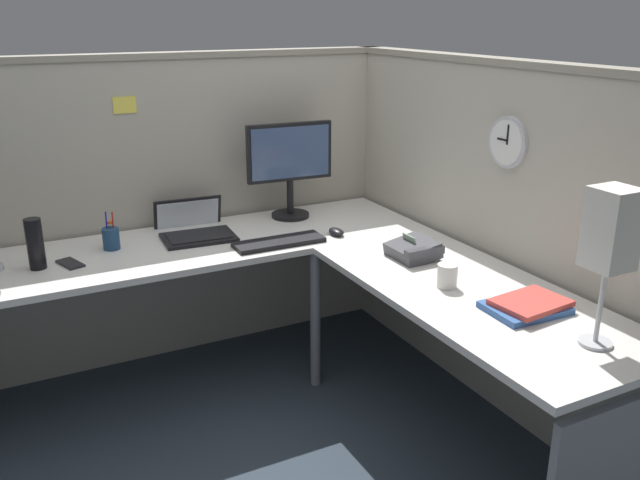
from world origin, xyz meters
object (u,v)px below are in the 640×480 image
at_px(cell_phone, 70,263).
at_px(office_phone, 414,250).
at_px(monitor, 290,163).
at_px(computer_mouse, 336,232).
at_px(keyboard, 279,242).
at_px(wall_clock, 509,142).
at_px(book_stack, 527,306).
at_px(laptop, 194,228).
at_px(coffee_mug, 447,276).
at_px(thermos_flask, 35,244).
at_px(pen_cup, 111,238).
at_px(desk_lamp_paper, 611,234).

bearing_deg(cell_phone, office_phone, -42.73).
xyz_separation_m(monitor, computer_mouse, (0.07, -0.38, -0.28)).
height_order(monitor, cell_phone, monitor).
bearing_deg(office_phone, keyboard, 135.43).
bearing_deg(wall_clock, computer_mouse, 128.98).
distance_m(cell_phone, book_stack, 1.90).
relative_size(laptop, cell_phone, 2.80).
relative_size(computer_mouse, wall_clock, 0.47).
height_order(laptop, office_phone, laptop).
xyz_separation_m(laptop, coffee_mug, (0.68, -1.12, 0.02)).
xyz_separation_m(computer_mouse, book_stack, (0.20, -1.09, 0.00)).
distance_m(office_phone, book_stack, 0.65).
height_order(laptop, computer_mouse, laptop).
bearing_deg(coffee_mug, monitor, 97.16).
xyz_separation_m(monitor, coffee_mug, (0.15, -1.16, -0.25)).
bearing_deg(book_stack, monitor, 100.34).
xyz_separation_m(computer_mouse, thermos_flask, (-1.34, 0.19, 0.09)).
bearing_deg(pen_cup, book_stack, -48.82).
bearing_deg(cell_phone, laptop, -2.36).
bearing_deg(computer_mouse, office_phone, -71.56).
height_order(computer_mouse, cell_phone, computer_mouse).
height_order(laptop, keyboard, laptop).
height_order(monitor, pen_cup, monitor).
bearing_deg(thermos_flask, office_phone, -22.97).
relative_size(keyboard, computer_mouse, 4.13).
distance_m(thermos_flask, desk_lamp_paper, 2.23).
height_order(keyboard, thermos_flask, thermos_flask).
relative_size(cell_phone, office_phone, 0.69).
height_order(laptop, cell_phone, laptop).
bearing_deg(thermos_flask, wall_clock, -23.43).
distance_m(monitor, thermos_flask, 1.30).
bearing_deg(book_stack, office_phone, 94.46).
xyz_separation_m(book_stack, wall_clock, (0.29, 0.48, 0.49)).
relative_size(monitor, wall_clock, 2.27).
distance_m(monitor, wall_clock, 1.16).
bearing_deg(monitor, book_stack, -79.66).
height_order(keyboard, cell_phone, keyboard).
height_order(cell_phone, thermos_flask, thermos_flask).
bearing_deg(office_phone, pen_cup, 147.54).
distance_m(computer_mouse, office_phone, 0.47).
bearing_deg(thermos_flask, coffee_mug, -34.21).
bearing_deg(wall_clock, monitor, 119.61).
bearing_deg(monitor, thermos_flask, -171.41).
bearing_deg(keyboard, computer_mouse, 0.25).
bearing_deg(pen_cup, keyboard, -22.48).
bearing_deg(coffee_mug, wall_clock, 22.19).
xyz_separation_m(monitor, book_stack, (0.27, -1.47, -0.27)).
bearing_deg(keyboard, cell_phone, 170.05).
bearing_deg(laptop, computer_mouse, -29.63).
relative_size(computer_mouse, cell_phone, 0.72).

